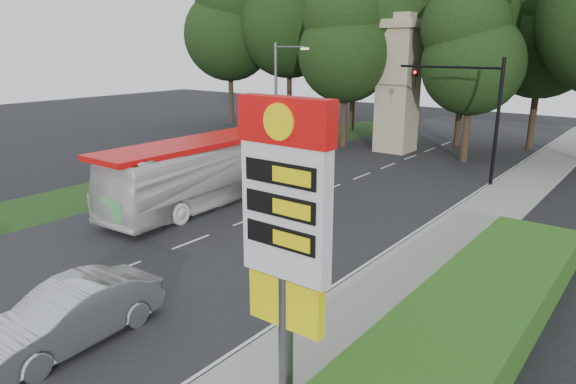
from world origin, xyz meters
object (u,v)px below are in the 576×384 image
Objects in this scene: streetlight_signs at (278,97)px; traffic_signal_mast at (475,103)px; gas_station_pylon at (286,218)px; transit_bus at (206,172)px; monument at (398,83)px; sedan_silver at (70,315)px.

traffic_signal_mast is at bearing 8.92° from streetlight_signs.
gas_station_pylon is 0.58× the size of transit_bus.
monument reaches higher than traffic_signal_mast.
gas_station_pylon is at bearing -68.20° from monument.
gas_station_pylon is 16.25m from transit_bus.
transit_bus is at bearing 142.49° from gas_station_pylon.
sedan_silver is at bearing -64.04° from transit_bus.
gas_station_pylon is at bearing -41.79° from transit_bus.
gas_station_pylon is at bearing -80.91° from traffic_signal_mast.
traffic_signal_mast is 23.95m from sedan_silver.
traffic_signal_mast is at bearing 48.88° from transit_bus.
sedan_silver is at bearing -96.38° from traffic_signal_mast.
streetlight_signs reaches higher than transit_bus.
traffic_signal_mast is 0.72× the size of monument.
monument reaches higher than gas_station_pylon.
streetlight_signs reaches higher than gas_station_pylon.
streetlight_signs is at bearing 111.47° from sedan_silver.
gas_station_pylon is 25.74m from streetlight_signs.
streetlight_signs is 11.19m from transit_bus.
traffic_signal_mast is 0.60× the size of transit_bus.
streetlight_signs is 0.80× the size of monument.
sedan_silver is (-6.14, -1.50, -3.60)m from gas_station_pylon.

